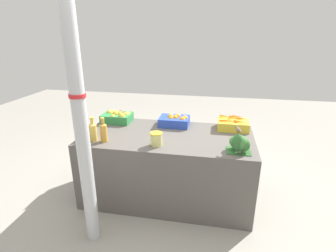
# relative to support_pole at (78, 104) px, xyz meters

# --- Properties ---
(ground_plane) EXTENTS (10.00, 10.00, 0.00)m
(ground_plane) POSITION_rel_support_pole_xyz_m (0.55, 0.80, -1.28)
(ground_plane) COLOR gray
(market_table) EXTENTS (1.82, 0.94, 0.75)m
(market_table) POSITION_rel_support_pole_xyz_m (0.55, 0.80, -0.90)
(market_table) COLOR #56514C
(market_table) RESTS_ON ground_plane
(support_pole) EXTENTS (0.13, 0.13, 2.56)m
(support_pole) POSITION_rel_support_pole_xyz_m (0.00, 0.00, 0.00)
(support_pole) COLOR #B7BABF
(support_pole) RESTS_ON ground_plane
(apple_crate) EXTENTS (0.35, 0.27, 0.14)m
(apple_crate) POSITION_rel_support_pole_xyz_m (-0.14, 1.12, -0.46)
(apple_crate) COLOR #2D8442
(apple_crate) RESTS_ON market_table
(orange_crate) EXTENTS (0.35, 0.27, 0.14)m
(orange_crate) POSITION_rel_support_pole_xyz_m (0.58, 1.11, -0.47)
(orange_crate) COLOR #2847B7
(orange_crate) RESTS_ON market_table
(carrot_crate) EXTENTS (0.35, 0.27, 0.13)m
(carrot_crate) POSITION_rel_support_pole_xyz_m (1.25, 1.11, -0.47)
(carrot_crate) COLOR gold
(carrot_crate) RESTS_ON market_table
(broccoli_pile) EXTENTS (0.22, 0.19, 0.19)m
(broccoli_pile) POSITION_rel_support_pole_xyz_m (1.28, 0.50, -0.44)
(broccoli_pile) COLOR #2D602D
(broccoli_pile) RESTS_ON market_table
(juice_bottle_ruby) EXTENTS (0.08, 0.08, 0.26)m
(juice_bottle_ruby) POSITION_rel_support_pole_xyz_m (-0.28, 0.50, -0.42)
(juice_bottle_ruby) COLOR #B2333D
(juice_bottle_ruby) RESTS_ON market_table
(juice_bottle_golden) EXTENTS (0.08, 0.08, 0.25)m
(juice_bottle_golden) POSITION_rel_support_pole_xyz_m (-0.16, 0.50, -0.42)
(juice_bottle_golden) COLOR gold
(juice_bottle_golden) RESTS_ON market_table
(juice_bottle_amber) EXTENTS (0.07, 0.07, 0.26)m
(juice_bottle_amber) POSITION_rel_support_pole_xyz_m (-0.05, 0.50, -0.42)
(juice_bottle_amber) COLOR gold
(juice_bottle_amber) RESTS_ON market_table
(pickle_jar) EXTENTS (0.12, 0.12, 0.13)m
(pickle_jar) POSITION_rel_support_pole_xyz_m (0.49, 0.51, -0.46)
(pickle_jar) COLOR #D1CC75
(pickle_jar) RESTS_ON market_table
(sparrow_bird) EXTENTS (0.06, 0.13, 0.05)m
(sparrow_bird) POSITION_rel_support_pole_xyz_m (1.26, 0.52, -0.31)
(sparrow_bird) COLOR #4C3D2D
(sparrow_bird) RESTS_ON broccoli_pile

